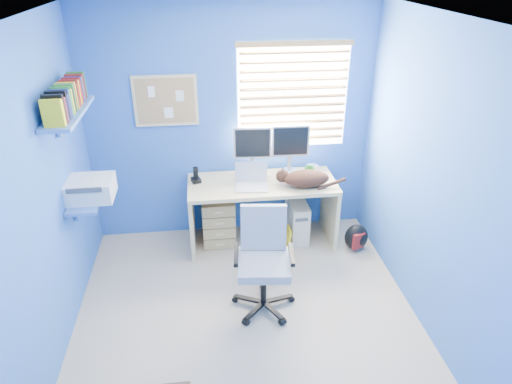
{
  "coord_description": "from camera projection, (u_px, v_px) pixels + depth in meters",
  "views": [
    {
      "loc": [
        -0.3,
        -2.97,
        2.87
      ],
      "look_at": [
        0.15,
        0.65,
        0.95
      ],
      "focal_mm": 32.0,
      "sensor_mm": 36.0,
      "label": 1
    }
  ],
  "objects": [
    {
      "name": "floor",
      "position": [
        248.0,
        324.0,
        3.98
      ],
      "size": [
        3.0,
        3.2,
        0.0
      ],
      "primitive_type": "cube",
      "color": "#B0A38B",
      "rests_on": "ground"
    },
    {
      "name": "ceiling",
      "position": [
        245.0,
        20.0,
        2.81
      ],
      "size": [
        3.0,
        3.2,
        0.0
      ],
      "primitive_type": "cube",
      "color": "white",
      "rests_on": "wall_back"
    },
    {
      "name": "wall_back",
      "position": [
        231.0,
        126.0,
        4.8
      ],
      "size": [
        3.0,
        0.01,
        2.5
      ],
      "primitive_type": "cube",
      "color": "#326CAE",
      "rests_on": "ground"
    },
    {
      "name": "wall_front",
      "position": [
        285.0,
        371.0,
        1.99
      ],
      "size": [
        3.0,
        0.01,
        2.5
      ],
      "primitive_type": "cube",
      "color": "#326CAE",
      "rests_on": "ground"
    },
    {
      "name": "wall_left",
      "position": [
        37.0,
        210.0,
        3.23
      ],
      "size": [
        0.01,
        3.2,
        2.5
      ],
      "primitive_type": "cube",
      "color": "#326CAE",
      "rests_on": "ground"
    },
    {
      "name": "wall_right",
      "position": [
        438.0,
        187.0,
        3.56
      ],
      "size": [
        0.01,
        3.2,
        2.5
      ],
      "primitive_type": "cube",
      "color": "#326CAE",
      "rests_on": "ground"
    },
    {
      "name": "desk",
      "position": [
        262.0,
        213.0,
        4.94
      ],
      "size": [
        1.55,
        0.65,
        0.74
      ],
      "primitive_type": "cube",
      "color": "beige",
      "rests_on": "floor"
    },
    {
      "name": "laptop",
      "position": [
        251.0,
        178.0,
        4.61
      ],
      "size": [
        0.35,
        0.29,
        0.22
      ],
      "primitive_type": "cube",
      "rotation": [
        0.0,
        0.0,
        -0.09
      ],
      "color": "silver",
      "rests_on": "desk"
    },
    {
      "name": "monitor_left",
      "position": [
        252.0,
        151.0,
        4.82
      ],
      "size": [
        0.41,
        0.15,
        0.54
      ],
      "primitive_type": "cube",
      "rotation": [
        0.0,
        0.0,
        -0.07
      ],
      "color": "silver",
      "rests_on": "desk"
    },
    {
      "name": "monitor_right",
      "position": [
        290.0,
        149.0,
        4.87
      ],
      "size": [
        0.4,
        0.13,
        0.54
      ],
      "primitive_type": "cube",
      "rotation": [
        0.0,
        0.0,
        -0.03
      ],
      "color": "silver",
      "rests_on": "desk"
    },
    {
      "name": "phone",
      "position": [
        196.0,
        174.0,
        4.74
      ],
      "size": [
        0.11,
        0.13,
        0.17
      ],
      "primitive_type": "cube",
      "rotation": [
        0.0,
        0.0,
        0.26
      ],
      "color": "black",
      "rests_on": "desk"
    },
    {
      "name": "mug",
      "position": [
        309.0,
        172.0,
        4.88
      ],
      "size": [
        0.1,
        0.09,
        0.1
      ],
      "primitive_type": "imported",
      "color": "#2D852D",
      "rests_on": "desk"
    },
    {
      "name": "cd_spindle",
      "position": [
        312.0,
        168.0,
        4.99
      ],
      "size": [
        0.13,
        0.13,
        0.07
      ],
      "primitive_type": "cylinder",
      "color": "silver",
      "rests_on": "desk"
    },
    {
      "name": "cat",
      "position": [
        306.0,
        179.0,
        4.65
      ],
      "size": [
        0.52,
        0.36,
        0.17
      ],
      "primitive_type": "ellipsoid",
      "rotation": [
        0.0,
        0.0,
        -0.26
      ],
      "color": "black",
      "rests_on": "desk"
    },
    {
      "name": "tower_pc",
      "position": [
        297.0,
        220.0,
        5.09
      ],
      "size": [
        0.2,
        0.44,
        0.45
      ],
      "primitive_type": "cube",
      "rotation": [
        0.0,
        0.0,
        0.02
      ],
      "color": "beige",
      "rests_on": "floor"
    },
    {
      "name": "drawer_boxes",
      "position": [
        219.0,
        222.0,
        4.96
      ],
      "size": [
        0.35,
        0.28,
        0.54
      ],
      "primitive_type": "cube",
      "color": "tan",
      "rests_on": "floor"
    },
    {
      "name": "yellow_book",
      "position": [
        288.0,
        238.0,
        4.95
      ],
      "size": [
        0.03,
        0.17,
        0.24
      ],
      "primitive_type": "cube",
      "color": "yellow",
      "rests_on": "floor"
    },
    {
      "name": "backpack",
      "position": [
        356.0,
        237.0,
        4.92
      ],
      "size": [
        0.31,
        0.28,
        0.3
      ],
      "primitive_type": "ellipsoid",
      "rotation": [
        0.0,
        0.0,
        0.43
      ],
      "color": "black",
      "rests_on": "floor"
    },
    {
      "name": "office_chair",
      "position": [
        264.0,
        273.0,
        4.05
      ],
      "size": [
        0.6,
        0.6,
        0.93
      ],
      "color": "black",
      "rests_on": "floor"
    },
    {
      "name": "window_blinds",
      "position": [
        293.0,
        97.0,
        4.7
      ],
      "size": [
        1.15,
        0.05,
        1.1
      ],
      "color": "white",
      "rests_on": "ground"
    },
    {
      "name": "corkboard",
      "position": [
        166.0,
        101.0,
        4.57
      ],
      "size": [
        0.64,
        0.02,
        0.52
      ],
      "color": "beige",
      "rests_on": "ground"
    },
    {
      "name": "wall_shelves",
      "position": [
        77.0,
        146.0,
        3.82
      ],
      "size": [
        0.42,
        0.9,
        1.05
      ],
      "color": "#4571C0",
      "rests_on": "ground"
    }
  ]
}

